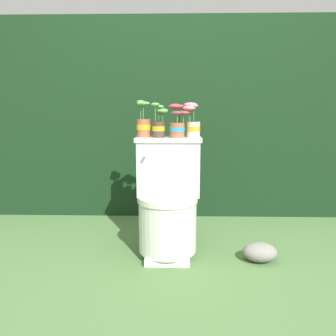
# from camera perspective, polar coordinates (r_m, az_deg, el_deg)

# --- Properties ---
(ground_plane) EXTENTS (12.00, 12.00, 0.00)m
(ground_plane) POSITION_cam_1_polar(r_m,az_deg,el_deg) (2.30, 2.42, -14.70)
(ground_plane) COLOR #4C703D
(hedge_backdrop) EXTENTS (4.14, 0.64, 1.75)m
(hedge_backdrop) POSITION_cam_1_polar(r_m,az_deg,el_deg) (3.21, 2.19, 8.51)
(hedge_backdrop) COLOR black
(hedge_backdrop) RESTS_ON ground
(toilet) EXTENTS (0.46, 0.52, 0.78)m
(toilet) POSITION_cam_1_polar(r_m,az_deg,el_deg) (2.22, -0.02, -6.07)
(toilet) COLOR silver
(toilet) RESTS_ON ground
(potted_plant_left) EXTENTS (0.10, 0.11, 0.25)m
(potted_plant_left) POSITION_cam_1_polar(r_m,az_deg,el_deg) (2.31, -4.30, 7.57)
(potted_plant_left) COLOR #9E5638
(potted_plant_left) RESTS_ON toilet
(potted_plant_midleft) EXTENTS (0.12, 0.10, 0.24)m
(potted_plant_midleft) POSITION_cam_1_polar(r_m,az_deg,el_deg) (2.27, -1.57, 7.75)
(potted_plant_midleft) COLOR #47382D
(potted_plant_midleft) RESTS_ON toilet
(potted_plant_middle) EXTENTS (0.15, 0.12, 0.23)m
(potted_plant_middle) POSITION_cam_1_polar(r_m,az_deg,el_deg) (2.26, 1.65, 7.64)
(potted_plant_middle) COLOR #9E5638
(potted_plant_middle) RESTS_ON toilet
(potted_plant_midright) EXTENTS (0.12, 0.10, 0.24)m
(potted_plant_midright) POSITION_cam_1_polar(r_m,az_deg,el_deg) (2.29, 4.26, 7.87)
(potted_plant_midright) COLOR beige
(potted_plant_midright) RESTS_ON toilet
(garden_stone) EXTENTS (0.22, 0.18, 0.12)m
(garden_stone) POSITION_cam_1_polar(r_m,az_deg,el_deg) (2.26, 15.69, -13.91)
(garden_stone) COLOR gray
(garden_stone) RESTS_ON ground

